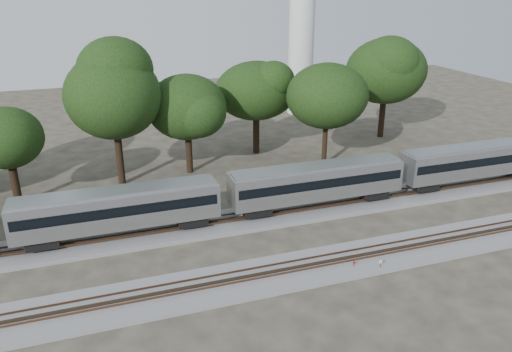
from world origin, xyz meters
The scene contains 13 objects.
ground centered at (0.00, 0.00, 0.00)m, with size 160.00×160.00×0.00m, color #383328.
track_far centered at (0.00, 6.00, 0.21)m, with size 160.00×5.00×0.73m.
track_near centered at (0.00, -4.00, 0.21)m, with size 160.00×5.00×0.73m.
train centered at (28.88, 6.00, 3.27)m, with size 131.35×3.20×4.72m.
switch_stand_red centered at (7.57, -5.21, 0.56)m, with size 0.27×0.13×0.88m.
switch_stand_white centered at (9.51, -6.02, 0.64)m, with size 0.32×0.06×1.01m.
switch_lever centered at (6.72, -5.12, 0.15)m, with size 0.50×0.30×0.30m, color #512D19.
tree_2 centered at (-19.31, 17.47, 7.23)m, with size 7.37×7.37×10.40m.
tree_3 centered at (-8.56, 19.66, 10.25)m, with size 10.43×10.43×14.71m.
tree_4 centered at (-0.39, 20.92, 8.09)m, with size 8.24×8.24×11.62m.
tree_5 centered at (9.66, 25.28, 8.45)m, with size 8.61×8.61×12.13m.
tree_6 centered at (16.06, 17.65, 8.91)m, with size 9.07×9.07×12.79m.
tree_7 centered at (29.67, 26.33, 9.72)m, with size 9.89×9.89×13.95m.
Camera 1 is at (-11.12, -35.54, 21.99)m, focal length 35.00 mm.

